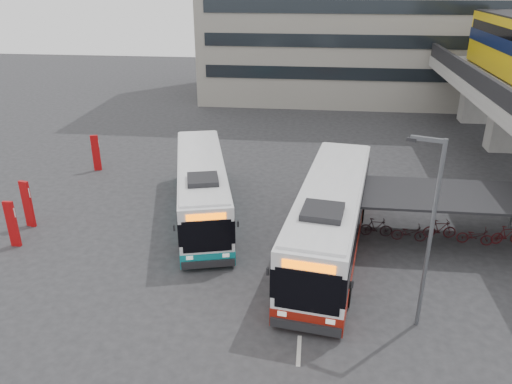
# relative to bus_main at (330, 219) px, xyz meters

# --- Properties ---
(ground) EXTENTS (120.00, 120.00, 0.00)m
(ground) POSITION_rel_bus_main_xyz_m (-3.64, -1.15, -1.76)
(ground) COLOR #28282B
(ground) RESTS_ON ground
(bike_shelter) EXTENTS (10.00, 4.00, 2.54)m
(bike_shelter) POSITION_rel_bus_main_xyz_m (4.82, 1.85, -0.32)
(bike_shelter) COLOR #595B60
(bike_shelter) RESTS_ON ground
(road_markings) EXTENTS (0.15, 7.60, 0.01)m
(road_markings) POSITION_rel_bus_main_xyz_m (-1.14, -4.15, -1.76)
(road_markings) COLOR beige
(road_markings) RESTS_ON ground
(bus_main) EXTENTS (4.64, 13.11, 3.80)m
(bus_main) POSITION_rel_bus_main_xyz_m (0.00, 0.00, 0.00)
(bus_main) COLOR white
(bus_main) RESTS_ON ground
(bus_teal) EXTENTS (5.36, 11.90, 3.44)m
(bus_teal) POSITION_rel_bus_main_xyz_m (-6.88, 3.23, -0.16)
(bus_teal) COLOR white
(bus_teal) RESTS_ON ground
(pedestrian) EXTENTS (0.44, 0.64, 1.72)m
(pedestrian) POSITION_rel_bus_main_xyz_m (-5.54, 1.08, -0.90)
(pedestrian) COLOR black
(pedestrian) RESTS_ON ground
(lamp_post) EXTENTS (1.28, 0.55, 7.48)m
(lamp_post) POSITION_rel_bus_main_xyz_m (3.22, -5.11, 2.50)
(lamp_post) COLOR #595B60
(lamp_post) RESTS_ON ground
(sign_totem_south) EXTENTS (0.52, 0.16, 2.42)m
(sign_totem_south) POSITION_rel_bus_main_xyz_m (-15.37, -1.23, -0.51)
(sign_totem_south) COLOR #A90A0C
(sign_totem_south) RESTS_ON ground
(sign_totem_mid) EXTENTS (0.56, 0.28, 2.59)m
(sign_totem_mid) POSITION_rel_bus_main_xyz_m (-15.73, 0.85, -0.43)
(sign_totem_mid) COLOR #A90A0C
(sign_totem_mid) RESTS_ON ground
(sign_totem_north) EXTENTS (0.53, 0.29, 2.49)m
(sign_totem_north) POSITION_rel_bus_main_xyz_m (-15.52, 9.19, -0.48)
(sign_totem_north) COLOR #A90A0C
(sign_totem_north) RESTS_ON ground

